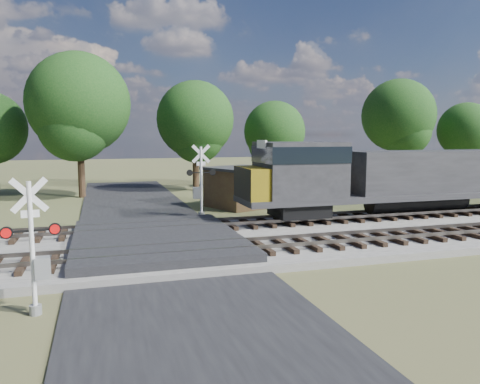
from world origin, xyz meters
name	(u,v)px	position (x,y,z in m)	size (l,w,h in m)	color
ground	(158,251)	(0.00, 0.00, 0.00)	(160.00, 160.00, 0.00)	#47532C
ballast_bed	(358,232)	(10.00, 0.50, 0.15)	(140.00, 10.00, 0.30)	gray
road	(158,250)	(0.00, 0.00, 0.04)	(7.00, 60.00, 0.08)	black
crossing_panel	(157,241)	(0.00, 0.50, 0.32)	(7.00, 9.00, 0.62)	#262628
track_near	(242,247)	(3.12, -2.00, 0.41)	(140.00, 2.60, 0.33)	black
track_far	(213,225)	(3.12, 3.00, 0.41)	(140.00, 2.60, 0.33)	black
crossing_signal_near	(36,258)	(-4.06, -6.17, 1.59)	(1.54, 0.38, 3.83)	silver
crossing_signal_far	(200,187)	(3.45, 7.65, 1.82)	(1.77, 0.38, 4.38)	silver
equipment_shed	(240,187)	(6.96, 10.80, 1.40)	(5.28, 5.28, 2.76)	#492F1F
treeline	(205,113)	(6.74, 20.91, 6.88)	(83.74, 12.82, 11.93)	black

